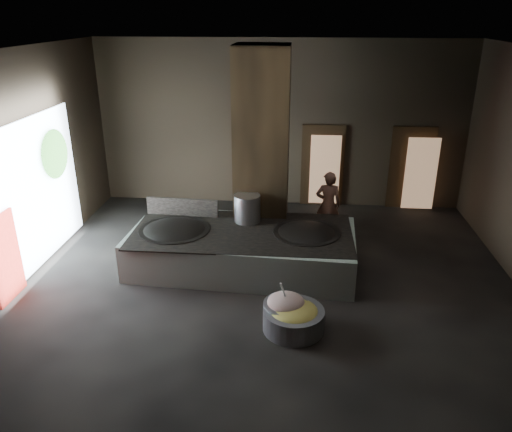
# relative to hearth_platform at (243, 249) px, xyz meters

# --- Properties ---
(floor) EXTENTS (10.00, 9.00, 0.10)m
(floor) POSITION_rel_hearth_platform_xyz_m (0.60, -0.56, -0.46)
(floor) COLOR black
(floor) RESTS_ON ground
(ceiling) EXTENTS (10.00, 9.00, 0.10)m
(ceiling) POSITION_rel_hearth_platform_xyz_m (0.60, -0.56, 4.14)
(ceiling) COLOR black
(ceiling) RESTS_ON back_wall
(back_wall) EXTENTS (10.00, 0.10, 4.50)m
(back_wall) POSITION_rel_hearth_platform_xyz_m (0.60, 3.99, 1.84)
(back_wall) COLOR black
(back_wall) RESTS_ON ground
(front_wall) EXTENTS (10.00, 0.10, 4.50)m
(front_wall) POSITION_rel_hearth_platform_xyz_m (0.60, -5.11, 1.84)
(front_wall) COLOR black
(front_wall) RESTS_ON ground
(left_wall) EXTENTS (0.10, 9.00, 4.50)m
(left_wall) POSITION_rel_hearth_platform_xyz_m (-4.45, -0.56, 1.84)
(left_wall) COLOR black
(left_wall) RESTS_ON ground
(pillar) EXTENTS (1.20, 1.20, 4.50)m
(pillar) POSITION_rel_hearth_platform_xyz_m (0.30, 1.34, 1.84)
(pillar) COLOR black
(pillar) RESTS_ON ground
(hearth_platform) EXTENTS (4.83, 2.52, 0.82)m
(hearth_platform) POSITION_rel_hearth_platform_xyz_m (0.00, 0.00, 0.00)
(hearth_platform) COLOR #ABBEAD
(hearth_platform) RESTS_ON ground
(platform_cap) EXTENTS (4.61, 2.21, 0.03)m
(platform_cap) POSITION_rel_hearth_platform_xyz_m (0.00, 0.00, 0.41)
(platform_cap) COLOR black
(platform_cap) RESTS_ON hearth_platform
(wok_left) EXTENTS (1.48, 1.48, 0.41)m
(wok_left) POSITION_rel_hearth_platform_xyz_m (-1.45, -0.05, 0.34)
(wok_left) COLOR black
(wok_left) RESTS_ON hearth_platform
(wok_left_rim) EXTENTS (1.52, 1.52, 0.05)m
(wok_left_rim) POSITION_rel_hearth_platform_xyz_m (-1.45, -0.05, 0.41)
(wok_left_rim) COLOR black
(wok_left_rim) RESTS_ON hearth_platform
(wok_right) EXTENTS (1.38, 1.38, 0.39)m
(wok_right) POSITION_rel_hearth_platform_xyz_m (1.35, 0.05, 0.34)
(wok_right) COLOR black
(wok_right) RESTS_ON hearth_platform
(wok_right_rim) EXTENTS (1.41, 1.41, 0.05)m
(wok_right_rim) POSITION_rel_hearth_platform_xyz_m (1.35, 0.05, 0.41)
(wok_right_rim) COLOR black
(wok_right_rim) RESTS_ON hearth_platform
(stock_pot) EXTENTS (0.57, 0.57, 0.61)m
(stock_pot) POSITION_rel_hearth_platform_xyz_m (0.05, 0.55, 0.72)
(stock_pot) COLOR silver
(stock_pot) RESTS_ON hearth_platform
(splash_guard) EXTENTS (1.64, 0.16, 0.41)m
(splash_guard) POSITION_rel_hearth_platform_xyz_m (-1.45, 0.75, 0.62)
(splash_guard) COLOR black
(splash_guard) RESTS_ON hearth_platform
(cook) EXTENTS (0.62, 0.42, 1.66)m
(cook) POSITION_rel_hearth_platform_xyz_m (1.88, 1.70, 0.42)
(cook) COLOR brown
(cook) RESTS_ON ground
(veg_basin) EXTENTS (1.08, 1.08, 0.39)m
(veg_basin) POSITION_rel_hearth_platform_xyz_m (1.14, -2.24, -0.21)
(veg_basin) COLOR slate
(veg_basin) RESTS_ON ground
(veg_fill) EXTENTS (0.87, 0.87, 0.27)m
(veg_fill) POSITION_rel_hearth_platform_xyz_m (1.14, -2.24, -0.06)
(veg_fill) COLOR #90B256
(veg_fill) RESTS_ON veg_basin
(ladle) EXTENTS (0.21, 0.39, 0.76)m
(ladle) POSITION_rel_hearth_platform_xyz_m (0.99, -2.09, 0.14)
(ladle) COLOR silver
(ladle) RESTS_ON veg_basin
(meat_basin) EXTENTS (1.01, 1.01, 0.43)m
(meat_basin) POSITION_rel_hearth_platform_xyz_m (1.00, -2.09, -0.19)
(meat_basin) COLOR slate
(meat_basin) RESTS_ON ground
(meat_fill) EXTENTS (0.66, 0.66, 0.25)m
(meat_fill) POSITION_rel_hearth_platform_xyz_m (1.00, -2.09, 0.04)
(meat_fill) COLOR #A76A64
(meat_fill) RESTS_ON meat_basin
(doorway_near) EXTENTS (1.18, 0.08, 2.38)m
(doorway_near) POSITION_rel_hearth_platform_xyz_m (1.80, 3.89, 0.69)
(doorway_near) COLOR black
(doorway_near) RESTS_ON ground
(doorway_near_glow) EXTENTS (0.82, 0.04, 1.94)m
(doorway_near_glow) POSITION_rel_hearth_platform_xyz_m (1.87, 3.80, 0.64)
(doorway_near_glow) COLOR #8C6647
(doorway_near_glow) RESTS_ON ground
(doorway_far) EXTENTS (1.18, 0.08, 2.38)m
(doorway_far) POSITION_rel_hearth_platform_xyz_m (4.20, 3.89, 0.69)
(doorway_far) COLOR black
(doorway_far) RESTS_ON ground
(doorway_far_glow) EXTENTS (0.84, 0.04, 1.98)m
(doorway_far_glow) POSITION_rel_hearth_platform_xyz_m (4.43, 3.66, 0.64)
(doorway_far_glow) COLOR #8C6647
(doorway_far_glow) RESTS_ON ground
(left_opening) EXTENTS (0.04, 4.20, 3.10)m
(left_opening) POSITION_rel_hearth_platform_xyz_m (-4.35, -0.36, 1.19)
(left_opening) COLOR white
(left_opening) RESTS_ON ground
(pavilion_sliver) EXTENTS (0.05, 0.90, 1.70)m
(pavilion_sliver) POSITION_rel_hearth_platform_xyz_m (-4.28, -1.66, 0.44)
(pavilion_sliver) COLOR maroon
(pavilion_sliver) RESTS_ON ground
(tree_silhouette) EXTENTS (0.28, 1.10, 1.10)m
(tree_silhouette) POSITION_rel_hearth_platform_xyz_m (-4.25, 0.74, 1.79)
(tree_silhouette) COLOR #194714
(tree_silhouette) RESTS_ON left_opening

